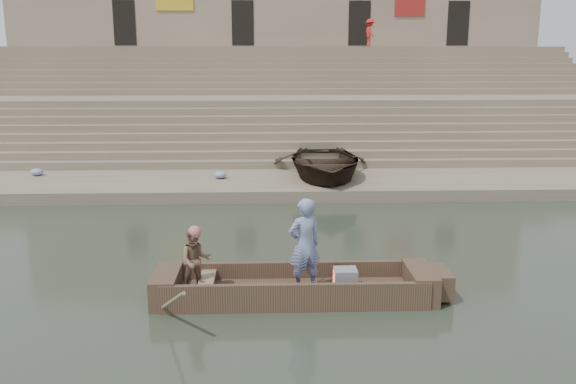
{
  "coord_description": "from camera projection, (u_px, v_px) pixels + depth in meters",
  "views": [
    {
      "loc": [
        -0.62,
        -13.08,
        4.83
      ],
      "look_at": [
        -0.09,
        1.67,
        1.4
      ],
      "focal_mm": 37.31,
      "sensor_mm": 36.0,
      "label": 1
    }
  ],
  "objects": [
    {
      "name": "rowboat_trim",
      "position": [
        305.0,
        284.0,
        11.99
      ],
      "size": [
        6.04,
        2.63,
        1.95
      ],
      "color": "brown",
      "rests_on": "ground"
    },
    {
      "name": "building_wall",
      "position": [
        276.0,
        41.0,
        38.37
      ],
      "size": [
        32.0,
        5.07,
        11.2
      ],
      "color": "tan",
      "rests_on": "ground"
    },
    {
      "name": "pedestrian",
      "position": [
        370.0,
        33.0,
        34.35
      ],
      "size": [
        0.72,
        1.08,
        1.57
      ],
      "primitive_type": "imported",
      "rotation": [
        0.0,
        0.0,
        1.71
      ],
      "color": "red",
      "rests_on": "upper_landing"
    },
    {
      "name": "rowing_man",
      "position": [
        196.0,
        261.0,
        11.72
      ],
      "size": [
        0.72,
        0.61,
        1.28
      ],
      "primitive_type": "imported",
      "rotation": [
        0.0,
        0.0,
        0.22
      ],
      "color": "#277751",
      "rests_on": "main_rowboat"
    },
    {
      "name": "standing_man",
      "position": [
        304.0,
        245.0,
        11.71
      ],
      "size": [
        0.81,
        0.68,
        1.89
      ],
      "primitive_type": "imported",
      "rotation": [
        0.0,
        0.0,
        3.54
      ],
      "color": "navy",
      "rests_on": "main_rowboat"
    },
    {
      "name": "lower_landing",
      "position": [
        284.0,
        185.0,
        21.59
      ],
      "size": [
        32.0,
        4.0,
        0.4
      ],
      "primitive_type": "cube",
      "color": "gray",
      "rests_on": "ground"
    },
    {
      "name": "ground",
      "position": [
        295.0,
        267.0,
        13.85
      ],
      "size": [
        120.0,
        120.0,
        0.0
      ],
      "primitive_type": "plane",
      "color": "#273024",
      "rests_on": "ground"
    },
    {
      "name": "cloth_bundles",
      "position": [
        127.0,
        173.0,
        21.93
      ],
      "size": [
        7.29,
        1.21,
        0.26
      ],
      "color": "#3F5999",
      "rests_on": "lower_landing"
    },
    {
      "name": "main_rowboat",
      "position": [
        294.0,
        294.0,
        12.04
      ],
      "size": [
        5.0,
        1.3,
        0.22
      ],
      "primitive_type": "cube",
      "color": "brown",
      "rests_on": "ground"
    },
    {
      "name": "ghat_steps",
      "position": [
        279.0,
        115.0,
        30.18
      ],
      "size": [
        32.0,
        11.0,
        5.2
      ],
      "color": "gray",
      "rests_on": "ground"
    },
    {
      "name": "upper_landing",
      "position": [
        277.0,
        92.0,
        35.16
      ],
      "size": [
        32.0,
        3.0,
        5.2
      ],
      "primitive_type": "cube",
      "color": "gray",
      "rests_on": "ground"
    },
    {
      "name": "mid_landing",
      "position": [
        280.0,
        127.0,
        28.62
      ],
      "size": [
        32.0,
        3.0,
        2.8
      ],
      "primitive_type": "cube",
      "color": "gray",
      "rests_on": "ground"
    },
    {
      "name": "television",
      "position": [
        345.0,
        278.0,
        12.0
      ],
      "size": [
        0.46,
        0.42,
        0.4
      ],
      "color": "gray",
      "rests_on": "main_rowboat"
    },
    {
      "name": "beached_rowboat",
      "position": [
        324.0,
        162.0,
        21.87
      ],
      "size": [
        3.8,
        5.32,
        1.1
      ],
      "primitive_type": "imported",
      "rotation": [
        0.0,
        0.0,
        -0.0
      ],
      "color": "#2D2116",
      "rests_on": "lower_landing"
    }
  ]
}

